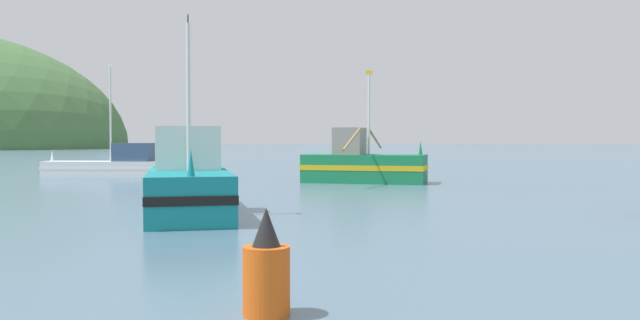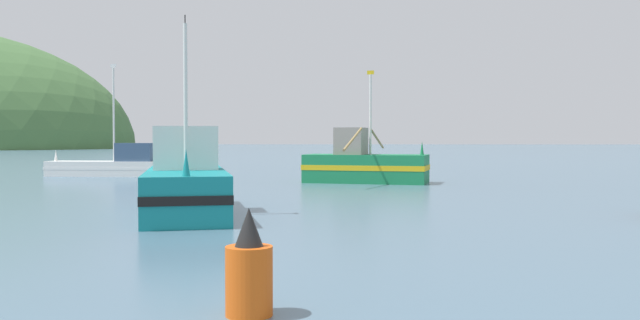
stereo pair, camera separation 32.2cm
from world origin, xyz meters
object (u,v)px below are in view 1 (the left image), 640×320
(channel_buoy, at_px, (266,272))
(fishing_boat_teal, at_px, (189,186))
(fishing_boat_white, at_px, (118,165))
(fishing_boat_green, at_px, (363,165))

(channel_buoy, bearing_deg, fishing_boat_teal, 108.02)
(fishing_boat_white, xyz_separation_m, channel_buoy, (12.81, -31.28, -0.10))
(fishing_boat_green, bearing_deg, fishing_boat_teal, -98.75)
(fishing_boat_white, height_order, channel_buoy, fishing_boat_white)
(fishing_boat_teal, distance_m, channel_buoy, 12.03)
(fishing_boat_teal, bearing_deg, fishing_boat_white, -169.72)
(fishing_boat_teal, height_order, fishing_boat_green, fishing_boat_teal)
(channel_buoy, bearing_deg, fishing_boat_green, 85.53)
(fishing_boat_white, bearing_deg, fishing_boat_teal, 116.73)
(fishing_boat_green, relative_size, channel_buoy, 7.10)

